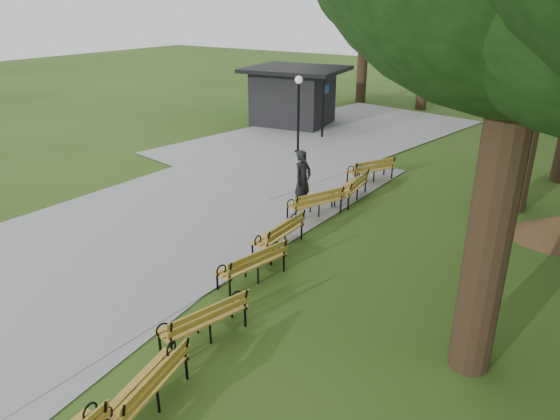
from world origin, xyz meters
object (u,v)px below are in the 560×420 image
Objects in this scene: dirt_mound at (558,227)px; bench_3 at (251,263)px; person at (303,180)px; bench_2 at (203,319)px; bench_6 at (351,187)px; kiosk at (293,96)px; bench_5 at (315,202)px; lamp_post at (299,98)px; bench_4 at (278,233)px; bench_1 at (145,386)px; bench_7 at (370,169)px.

bench_3 is (-5.52, -6.36, 0.09)m from dirt_mound.
person is 0.84× the size of dirt_mound.
bench_2 is (-4.95, -8.63, 0.09)m from dirt_mound.
person is 0.99× the size of bench_6.
kiosk is (-6.60, 9.78, 0.53)m from person.
lamp_post is at bearing -119.60° from bench_5.
bench_4 is at bearing 31.81° from bench_5.
bench_1 and bench_7 have the same top height.
dirt_mound is 1.17× the size of bench_6.
person is 2.89m from bench_4.
bench_7 is at bearing 176.57° from bench_1.
person is 6.93m from bench_2.
person is at bearing -161.93° from bench_4.
kiosk is 2.46× the size of bench_2.
bench_2 is 10.33m from bench_7.
bench_1 and bench_4 have the same top height.
bench_3 is 1.73m from bench_4.
bench_7 is at bearing -162.97° from bench_3.
bench_7 is at bearing -48.83° from kiosk.
bench_6 is (-1.47, 10.03, 0.00)m from bench_1.
kiosk is 15.58m from dirt_mound.
bench_1 is 1.00× the size of bench_6.
dirt_mound is at bearing -17.74° from lamp_post.
kiosk is 2.46× the size of bench_3.
kiosk is at bearing -165.56° from bench_1.
person is at bearing -149.45° from bench_2.
bench_6 is at bearing 179.56° from bench_4.
bench_7 is (-0.71, 7.98, 0.00)m from bench_3.
bench_4 is (-0.97, 3.95, 0.00)m from bench_2.
bench_7 is at bearing -156.08° from bench_5.
bench_3 is 1.00× the size of bench_6.
bench_1 is at bearing -113.08° from dirt_mound.
bench_2 is at bearing -70.91° from kiosk.
person is at bearing -37.29° from bench_6.
lamp_post reaches higher than dirt_mound.
bench_2 is at bearing -157.64° from person.
dirt_mound is at bearing 134.03° from bench_5.
dirt_mound is 8.42m from bench_3.
bench_3 is (-0.57, 2.27, 0.00)m from bench_2.
dirt_mound is (10.31, -3.30, -1.95)m from lamp_post.
bench_4 is (-5.93, -4.68, 0.09)m from dirt_mound.
bench_5 is (0.59, -0.27, -0.50)m from person.
bench_2 is at bearing -119.86° from dirt_mound.
bench_6 is (-0.43, 5.89, 0.00)m from bench_3.
lamp_post is 15.10m from bench_1.
dirt_mound is 5.97m from bench_6.
kiosk is 1.46× the size of lamp_post.
bench_7 is at bearing -177.97° from bench_4.
person is 6.46m from lamp_post.
bench_1 is (2.37, -8.52, -0.50)m from person.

